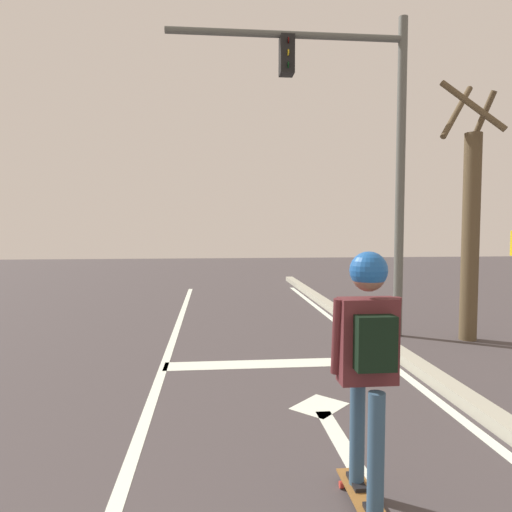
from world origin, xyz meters
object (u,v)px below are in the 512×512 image
at_px(skater, 368,343).
at_px(roadside_tree, 470,224).
at_px(skateboard, 365,501).
at_px(traffic_signal_mast, 354,124).

height_order(skater, roadside_tree, roadside_tree).
bearing_deg(skater, skateboard, 89.94).
xyz_separation_m(skateboard, roadside_tree, (3.37, 4.56, 1.95)).
relative_size(skateboard, traffic_signal_mast, 0.15).
relative_size(skateboard, skater, 0.48).
distance_m(skater, roadside_tree, 5.75).
distance_m(skater, traffic_signal_mast, 5.78).
height_order(skateboard, traffic_signal_mast, traffic_signal_mast).
xyz_separation_m(skateboard, traffic_signal_mast, (1.42, 4.97, 3.68)).
xyz_separation_m(skateboard, skater, (-0.00, -0.02, 1.12)).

